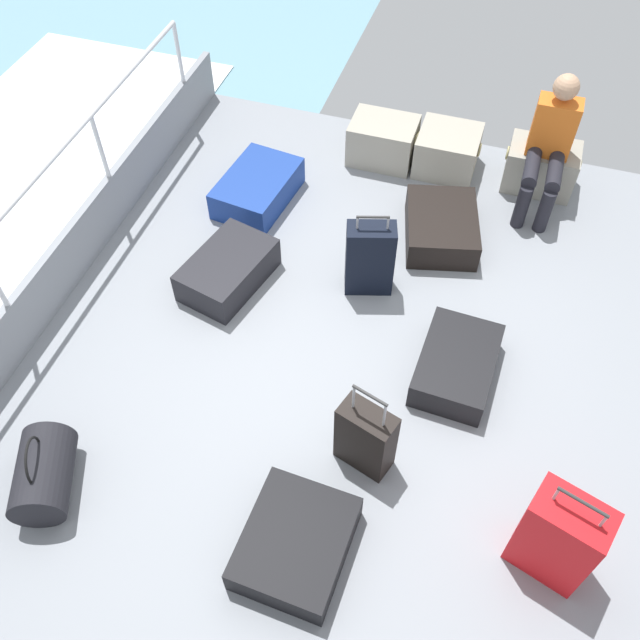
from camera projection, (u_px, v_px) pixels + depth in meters
The scene contains 16 objects.
ground_plane at pixel (348, 347), 4.94m from camera, with size 4.40×5.20×0.06m, color gray.
gunwale_port at pixel (71, 256), 5.15m from camera, with size 0.06×5.20×0.45m, color gray.
railing_port at pixel (48, 200), 4.72m from camera, with size 0.04×4.20×1.02m.
cargo_crate_0 at pixel (383, 141), 6.08m from camera, with size 0.61×0.43×0.38m.
cargo_crate_1 at pixel (447, 151), 6.01m from camera, with size 0.55×0.49×0.37m.
cargo_crate_2 at pixel (541, 167), 5.85m from camera, with size 0.62×0.40×0.39m.
passenger_seated at pixel (550, 143), 5.45m from camera, with size 0.34×0.66×1.09m.
suitcase_0 at pixel (228, 270), 5.19m from camera, with size 0.63×0.83×0.26m.
suitcase_1 at pixel (456, 365), 4.67m from camera, with size 0.52×0.75×0.22m.
suitcase_2 at pixel (370, 259), 5.02m from camera, with size 0.39×0.28×0.72m.
suitcase_3 at pixel (296, 543), 3.90m from camera, with size 0.61×0.72×0.21m.
suitcase_4 at pixel (558, 537), 3.69m from camera, with size 0.47×0.37×0.80m.
suitcase_5 at pixel (441, 227), 5.49m from camera, with size 0.71×0.83×0.25m.
suitcase_6 at pixel (258, 188), 5.79m from camera, with size 0.61×0.83×0.25m.
suitcase_7 at pixel (366, 438), 4.15m from camera, with size 0.38×0.28×0.75m.
duffel_bag at pixel (44, 474), 4.10m from camera, with size 0.51×0.62×0.48m.
Camera 1 is at (0.70, -2.85, 3.95)m, focal length 38.60 mm.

